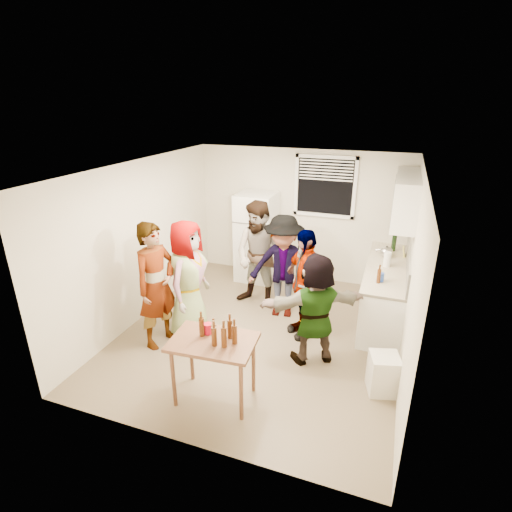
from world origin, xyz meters
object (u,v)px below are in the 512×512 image
at_px(guest_stripe, 162,341).
at_px(beer_bottle_counter, 378,283).
at_px(red_cup, 208,333).
at_px(guest_back_right, 282,314).
at_px(kettle, 386,257).
at_px(guest_orange, 312,358).
at_px(beer_bottle_table, 224,347).
at_px(blue_cup, 380,281).
at_px(refrigerator, 256,237).
at_px(guest_back_left, 260,304).
at_px(trash_bin, 383,374).
at_px(guest_black, 302,333).
at_px(guest_grey, 192,331).
at_px(serving_table, 216,397).
at_px(wine_bottle, 393,251).

bearing_deg(guest_stripe, beer_bottle_counter, -52.44).
relative_size(red_cup, guest_back_right, 0.08).
distance_m(kettle, guest_orange, 2.24).
bearing_deg(beer_bottle_table, guest_back_right, 89.58).
xyz_separation_m(blue_cup, guest_orange, (-0.74, -0.90, -0.90)).
height_order(beer_bottle_counter, beer_bottle_table, beer_bottle_counter).
height_order(refrigerator, kettle, refrigerator).
bearing_deg(guest_stripe, refrigerator, 3.53).
relative_size(beer_bottle_counter, red_cup, 1.61).
distance_m(refrigerator, beer_bottle_table, 3.58).
bearing_deg(guest_back_left, trash_bin, -27.55).
relative_size(red_cup, guest_black, 0.08).
bearing_deg(guest_orange, guest_grey, -32.11).
relative_size(beer_bottle_counter, guest_orange, 0.13).
relative_size(guest_back_left, guest_orange, 1.18).
height_order(kettle, guest_orange, kettle).
xyz_separation_m(blue_cup, guest_stripe, (-2.92, -1.24, -0.90)).
bearing_deg(guest_orange, guest_back_right, -84.63).
relative_size(guest_back_left, guest_back_right, 1.08).
xyz_separation_m(guest_stripe, guest_back_right, (1.44, 1.38, 0.00)).
xyz_separation_m(red_cup, guest_back_right, (0.30, 2.08, -0.81)).
xyz_separation_m(beer_bottle_counter, guest_back_left, (-1.92, 0.38, -0.90)).
distance_m(kettle, beer_bottle_counter, 1.07).
bearing_deg(serving_table, guest_back_left, 96.41).
relative_size(trash_bin, guest_back_right, 0.29).
height_order(refrigerator, guest_back_left, refrigerator).
xyz_separation_m(beer_bottle_table, red_cup, (-0.29, 0.18, 0.00)).
xyz_separation_m(kettle, beer_bottle_table, (-1.53, -3.12, -0.09)).
bearing_deg(red_cup, guest_back_left, 93.84).
xyz_separation_m(kettle, serving_table, (-1.70, -3.05, -0.90)).
xyz_separation_m(wine_bottle, guest_stripe, (-3.05, -2.59, -0.90)).
bearing_deg(kettle, guest_back_left, -143.22).
height_order(beer_bottle_table, guest_back_right, beer_bottle_table).
relative_size(guest_stripe, guest_back_right, 1.08).
relative_size(guest_back_left, guest_black, 1.10).
distance_m(serving_table, guest_stripe, 1.48).
xyz_separation_m(kettle, guest_black, (-1.06, -1.32, -0.90)).
bearing_deg(guest_back_left, red_cup, -77.58).
height_order(kettle, serving_table, kettle).
bearing_deg(guest_stripe, red_cup, -106.09).
height_order(beer_bottle_table, guest_black, beer_bottle_table).
bearing_deg(kettle, beer_bottle_table, -98.75).
distance_m(red_cup, guest_orange, 1.68).
xyz_separation_m(kettle, guest_orange, (-0.77, -1.90, -0.90)).
bearing_deg(guest_grey, kettle, -56.87).
height_order(blue_cup, guest_orange, blue_cup).
bearing_deg(serving_table, red_cup, 136.50).
xyz_separation_m(guest_grey, guest_orange, (1.91, -0.06, 0.00)).
relative_size(kettle, beer_bottle_counter, 1.19).
xyz_separation_m(refrigerator, kettle, (2.40, -0.35, 0.05)).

